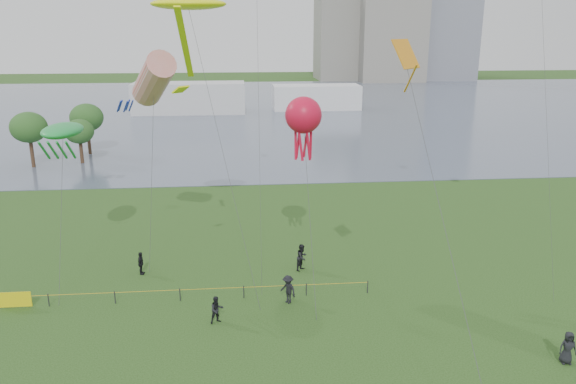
{
  "coord_description": "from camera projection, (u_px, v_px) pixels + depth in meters",
  "views": [
    {
      "loc": [
        -2.66,
        -18.95,
        16.56
      ],
      "look_at": [
        0.0,
        10.0,
        8.0
      ],
      "focal_mm": 35.0,
      "sensor_mm": 36.0,
      "label": 1
    }
  ],
  "objects": [
    {
      "name": "kite_stingray",
      "position": [
        188.0,
        5.0,
        35.22
      ],
      "size": [
        6.4,
        9.97,
        18.35
      ],
      "rotation": [
        0.0,
        0.0,
        0.33
      ],
      "color": "#3F3F42"
    },
    {
      "name": "kite_octopus",
      "position": [
        303.0,
        116.0,
        36.0
      ],
      "size": [
        2.37,
        7.65,
        12.33
      ],
      "rotation": [
        0.0,
        0.0,
        -0.03
      ],
      "color": "#3F3F42"
    },
    {
      "name": "kite_windsock",
      "position": [
        153.0,
        79.0,
        37.43
      ],
      "size": [
        4.35,
        5.27,
        15.21
      ],
      "rotation": [
        0.0,
        0.0,
        -0.08
      ],
      "color": "#3F3F42"
    },
    {
      "name": "spectator_a",
      "position": [
        217.0,
        310.0,
        32.5
      ],
      "size": [
        0.99,
        0.89,
        1.66
      ],
      "primitive_type": "imported",
      "rotation": [
        0.0,
        0.0,
        0.4
      ],
      "color": "black",
      "rests_on": "ground_plane"
    },
    {
      "name": "kite_creature",
      "position": [
        62.0,
        131.0,
        37.29
      ],
      "size": [
        2.52,
        7.95,
        10.4
      ],
      "rotation": [
        0.0,
        0.0,
        -0.36
      ],
      "color": "#3F3F42"
    },
    {
      "name": "spectator_d",
      "position": [
        568.0,
        348.0,
        28.56
      ],
      "size": [
        0.92,
        0.67,
        1.75
      ],
      "primitive_type": "imported",
      "rotation": [
        0.0,
        0.0,
        -0.14
      ],
      "color": "black",
      "rests_on": "ground_plane"
    },
    {
      "name": "kite_delta",
      "position": [
        410.0,
        72.0,
        24.47
      ],
      "size": [
        2.5,
        11.11,
        16.06
      ],
      "rotation": [
        0.0,
        0.0,
        -0.32
      ],
      "color": "#3F3F42"
    },
    {
      "name": "spectator_b",
      "position": [
        288.0,
        289.0,
        34.84
      ],
      "size": [
        1.29,
        1.34,
        1.84
      ],
      "primitive_type": "imported",
      "rotation": [
        0.0,
        0.0,
        -0.85
      ],
      "color": "black",
      "rests_on": "ground_plane"
    },
    {
      "name": "building_low",
      "position": [
        342.0,
        35.0,
        182.35
      ],
      "size": [
        16.0,
        18.0,
        28.0
      ],
      "primitive_type": "cube",
      "color": "slate",
      "rests_on": "ground_plane"
    },
    {
      "name": "pavilion_left",
      "position": [
        189.0,
        98.0,
        111.87
      ],
      "size": [
        22.0,
        8.0,
        6.0
      ],
      "primitive_type": "cube",
      "color": "silver",
      "rests_on": "ground_plane"
    },
    {
      "name": "spectator_g",
      "position": [
        302.0,
        257.0,
        39.58
      ],
      "size": [
        1.17,
        1.18,
        1.92
      ],
      "primitive_type": "imported",
      "rotation": [
        0.0,
        0.0,
        0.84
      ],
      "color": "black",
      "rests_on": "ground_plane"
    },
    {
      "name": "building_mid",
      "position": [
        389.0,
        19.0,
        176.44
      ],
      "size": [
        20.0,
        20.0,
        38.0
      ],
      "primitive_type": "cube",
      "color": "gray",
      "rests_on": "ground_plane"
    },
    {
      "name": "pavilion_right",
      "position": [
        316.0,
        97.0,
        117.15
      ],
      "size": [
        18.0,
        7.0,
        5.0
      ],
      "primitive_type": "cube",
      "color": "white",
      "rests_on": "ground_plane"
    },
    {
      "name": "spectator_c",
      "position": [
        141.0,
        263.0,
        38.92
      ],
      "size": [
        0.5,
        0.99,
        1.63
      ],
      "primitive_type": "imported",
      "rotation": [
        0.0,
        0.0,
        1.46
      ],
      "color": "black",
      "rests_on": "ground_plane"
    },
    {
      "name": "fence",
      "position": [
        80.0,
        297.0,
        34.64
      ],
      "size": [
        24.07,
        0.07,
        1.05
      ],
      "color": "black",
      "rests_on": "ground_plane"
    },
    {
      "name": "lake",
      "position": [
        249.0,
        109.0,
        118.54
      ],
      "size": [
        400.0,
        120.0,
        0.08
      ],
      "primitive_type": "cube",
      "color": "slate",
      "rests_on": "ground_plane"
    }
  ]
}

